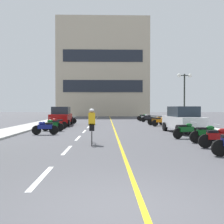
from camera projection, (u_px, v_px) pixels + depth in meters
name	position (u px, v px, depth m)	size (l,w,h in m)	color
ground_plane	(110.00, 125.00, 25.25)	(140.00, 140.00, 0.00)	#47474C
curb_left	(46.00, 122.00, 28.08)	(2.40, 72.00, 0.12)	#A8A8A3
curb_right	(173.00, 122.00, 28.41)	(2.40, 72.00, 0.12)	#A8A8A3
lane_dash_0	(42.00, 177.00, 6.21)	(0.14, 2.20, 0.01)	silver
lane_dash_1	(67.00, 150.00, 10.21)	(0.14, 2.20, 0.01)	silver
lane_dash_2	(78.00, 138.00, 14.20)	(0.14, 2.20, 0.01)	silver
lane_dash_3	(84.00, 131.00, 18.20)	(0.14, 2.20, 0.01)	silver
lane_dash_4	(88.00, 127.00, 22.20)	(0.14, 2.20, 0.01)	silver
lane_dash_5	(91.00, 124.00, 26.20)	(0.14, 2.20, 0.01)	silver
lane_dash_6	(93.00, 122.00, 30.20)	(0.14, 2.20, 0.01)	silver
lane_dash_7	(95.00, 120.00, 34.20)	(0.14, 2.20, 0.01)	silver
lane_dash_8	(96.00, 119.00, 38.19)	(0.14, 2.20, 0.01)	silver
lane_dash_9	(97.00, 118.00, 42.19)	(0.14, 2.20, 0.01)	silver
lane_dash_10	(98.00, 117.00, 46.19)	(0.14, 2.20, 0.01)	silver
lane_dash_11	(98.00, 116.00, 50.19)	(0.14, 2.20, 0.01)	silver
centre_line_yellow	(112.00, 123.00, 28.25)	(0.12, 66.00, 0.01)	gold
office_building	(103.00, 69.00, 53.13)	(18.66, 8.32, 19.90)	#BCAD93
street_lamp_mid	(184.00, 87.00, 24.62)	(1.46, 0.36, 4.97)	black
parked_car_near	(183.00, 119.00, 17.34)	(2.17, 4.31, 1.82)	black
parked_car_mid	(61.00, 116.00, 24.21)	(2.04, 4.26, 1.82)	black
motorcycle_2	(218.00, 137.00, 10.68)	(1.70, 0.60, 0.92)	black
motorcycle_3	(207.00, 133.00, 12.28)	(1.70, 0.60, 0.92)	black
motorcycle_4	(186.00, 130.00, 14.09)	(1.63, 0.81, 0.92)	black
motorcycle_5	(45.00, 127.00, 15.97)	(1.70, 0.60, 0.92)	black
motorcycle_6	(52.00, 125.00, 18.33)	(1.69, 0.60, 0.92)	black
motorcycle_7	(57.00, 123.00, 20.25)	(1.69, 0.60, 0.92)	black
motorcycle_8	(161.00, 121.00, 23.03)	(1.70, 0.60, 0.92)	black
motorcycle_9	(156.00, 120.00, 24.53)	(1.69, 0.63, 0.92)	black
motorcycle_10	(69.00, 119.00, 26.77)	(1.66, 0.73, 0.92)	black
motorcycle_11	(148.00, 118.00, 30.35)	(1.67, 0.69, 0.92)	black
motorcycle_12	(145.00, 117.00, 32.15)	(1.70, 0.60, 0.92)	black
motorcycle_13	(143.00, 117.00, 33.87)	(1.70, 0.60, 0.92)	black
cyclist_rider	(92.00, 125.00, 11.89)	(0.42, 1.77, 1.71)	black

